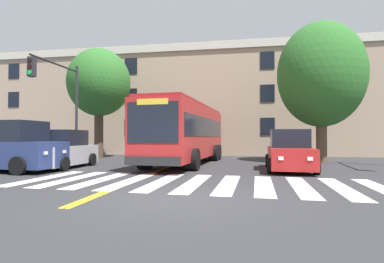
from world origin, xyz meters
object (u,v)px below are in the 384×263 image
at_px(car_white_behind_bus, 204,143).
at_px(traffic_light_far_corner, 60,92).
at_px(car_silver_near_lane, 62,151).
at_px(car_navy_cross_street, 8,147).
at_px(street_tree_curbside_small, 99,83).
at_px(city_bus, 187,132).
at_px(street_tree_curbside_large, 321,75).
at_px(car_red_far_lane, 289,152).

distance_m(car_white_behind_bus, traffic_light_far_corner, 13.63).
xyz_separation_m(car_silver_near_lane, car_navy_cross_street, (-1.49, -1.84, 0.22)).
distance_m(car_silver_near_lane, car_white_behind_bus, 14.41).
relative_size(car_navy_cross_street, traffic_light_far_corner, 0.83).
relative_size(car_silver_near_lane, street_tree_curbside_small, 0.54).
xyz_separation_m(city_bus, street_tree_curbside_large, (7.78, 1.93, 3.43)).
bearing_deg(city_bus, street_tree_curbside_small, 154.84).
height_order(car_silver_near_lane, car_red_far_lane, car_silver_near_lane).
distance_m(city_bus, street_tree_curbside_large, 8.72).
bearing_deg(street_tree_curbside_large, car_red_far_lane, -119.03).
distance_m(traffic_light_far_corner, street_tree_curbside_large, 15.31).
xyz_separation_m(car_red_far_lane, car_white_behind_bus, (-5.63, 12.65, 0.16)).
xyz_separation_m(city_bus, traffic_light_far_corner, (-7.14, -1.29, 2.29)).
distance_m(car_white_behind_bus, street_tree_curbside_small, 10.57).
bearing_deg(city_bus, car_navy_cross_street, -144.49).
bearing_deg(car_red_far_lane, car_white_behind_bus, 114.01).
xyz_separation_m(car_red_far_lane, traffic_light_far_corner, (-12.44, 1.25, 3.25)).
bearing_deg(car_red_far_lane, traffic_light_far_corner, 174.28).
bearing_deg(city_bus, street_tree_curbside_large, 13.93).
bearing_deg(street_tree_curbside_large, car_white_behind_bus, 134.77).
bearing_deg(traffic_light_far_corner, street_tree_curbside_large, 12.19).
relative_size(traffic_light_far_corner, street_tree_curbside_small, 0.75).
bearing_deg(city_bus, car_white_behind_bus, 91.88).
bearing_deg(car_white_behind_bus, street_tree_curbside_large, -45.23).
distance_m(street_tree_curbside_large, street_tree_curbside_small, 15.00).
height_order(car_white_behind_bus, traffic_light_far_corner, traffic_light_far_corner).
height_order(traffic_light_far_corner, street_tree_curbside_small, street_tree_curbside_small).
bearing_deg(traffic_light_far_corner, city_bus, 10.26).
relative_size(city_bus, street_tree_curbside_large, 1.29).
bearing_deg(car_navy_cross_street, city_bus, 35.51).
relative_size(car_red_far_lane, street_tree_curbside_large, 0.54).
bearing_deg(street_tree_curbside_large, city_bus, -166.07).
xyz_separation_m(car_silver_near_lane, street_tree_curbside_small, (-1.47, 6.63, 4.60)).
height_order(traffic_light_far_corner, street_tree_curbside_large, street_tree_curbside_large).
bearing_deg(street_tree_curbside_small, car_silver_near_lane, -77.49).
distance_m(car_red_far_lane, traffic_light_far_corner, 12.92).
bearing_deg(car_navy_cross_street, street_tree_curbside_small, 89.87).
bearing_deg(street_tree_curbside_small, street_tree_curbside_large, -5.46).
bearing_deg(car_silver_near_lane, street_tree_curbside_small, 102.51).
xyz_separation_m(traffic_light_far_corner, street_tree_curbside_large, (14.92, 3.22, 1.14)).
distance_m(city_bus, car_red_far_lane, 5.95).
height_order(city_bus, street_tree_curbside_large, street_tree_curbside_large).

